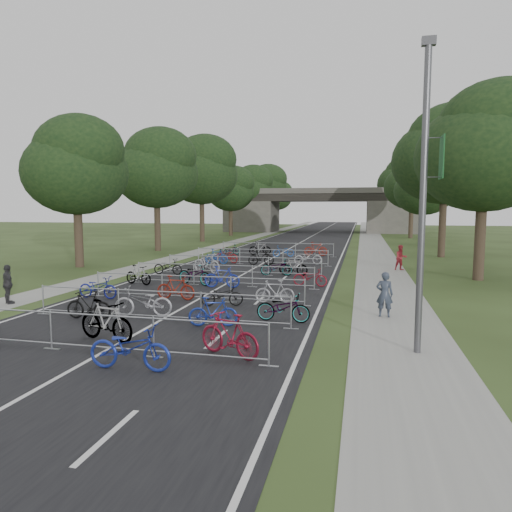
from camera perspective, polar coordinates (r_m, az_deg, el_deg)
The scene contains 58 objects.
ground at distance 13.23m, azimuth -18.74°, elevation -11.46°, with size 200.00×200.00×0.00m, color #2F401B.
road at distance 61.19m, azimuth 6.71°, elevation 2.31°, with size 11.00×140.00×0.01m, color black.
sidewalk_right at distance 60.82m, azimuth 14.22°, elevation 2.15°, with size 3.00×140.00×0.01m, color gray.
sidewalk_left at distance 62.46m, azimuth -0.15°, elevation 2.43°, with size 2.00×140.00×0.01m, color gray.
lane_markings at distance 61.19m, azimuth 6.71°, elevation 2.31°, with size 0.12×140.00×0.00m, color silver.
overpass_bridge at distance 75.99m, azimuth 8.01°, elevation 5.67°, with size 31.00×8.00×7.05m.
lamppost at distance 12.79m, azimuth 20.30°, elevation 7.34°, with size 0.61×0.65×8.21m.
tree_left_0 at distance 32.32m, azimuth -21.51°, elevation 10.19°, with size 6.72×6.72×10.25m.
tree_right_0 at distance 27.53m, azimuth 26.91°, elevation 11.67°, with size 7.17×7.17×10.93m.
tree_left_1 at distance 42.80m, azimuth -12.28°, elevation 10.43°, with size 7.56×7.56×11.53m.
tree_right_1 at distance 39.34m, azimuth 22.75°, elevation 11.38°, with size 8.18×8.18×12.47m.
tree_left_2 at distance 53.94m, azimuth -6.75°, elevation 10.44°, with size 8.40×8.40×12.81m.
tree_right_2 at distance 51.05m, azimuth 20.40°, elevation 7.93°, with size 6.16×6.16×9.39m.
tree_left_3 at distance 65.24m, azimuth -3.13°, elevation 8.27°, with size 6.72×6.72×10.25m.
tree_right_3 at distance 63.01m, azimuth 19.05°, elevation 8.43°, with size 7.17×7.17×10.93m.
tree_left_4 at distance 76.87m, azimuth -0.61°, elevation 8.54°, with size 7.56×7.56×11.53m.
tree_right_4 at distance 74.99m, azimuth 18.12°, elevation 8.76°, with size 8.18×8.18×12.47m.
tree_left_5 at distance 88.60m, azimuth 1.24°, elevation 8.73°, with size 8.40×8.40×12.81m.
tree_right_5 at distance 86.87m, azimuth 17.39°, elevation 7.08°, with size 6.16×6.16×9.39m.
tree_left_6 at distance 100.30m, azimuth 2.66°, elevation 7.47°, with size 6.72×6.72×10.25m.
tree_right_6 at distance 98.86m, azimuth 16.89°, elevation 7.50°, with size 7.17×7.17×10.93m.
barrier_row_0 at distance 13.08m, azimuth -18.82°, elevation -9.18°, with size 9.70×0.08×1.10m.
barrier_row_1 at distance 16.16m, azimuth -12.05°, elevation -6.11°, with size 9.70×0.08×1.10m.
barrier_row_2 at distance 19.41m, azimuth -7.53°, elevation -4.00°, with size 9.70×0.08×1.10m.
barrier_row_3 at distance 22.96m, azimuth -4.20°, elevation -2.41°, with size 9.70×0.08×1.10m.
barrier_row_4 at distance 26.77m, azimuth -1.66°, elevation -1.20°, with size 9.70×0.08×1.10m.
barrier_row_5 at distance 31.60m, azimuth 0.64°, elevation -0.09°, with size 9.70×0.08×1.10m.
barrier_row_6 at distance 37.46m, azimuth 2.62°, elevation 0.86°, with size 9.70×0.08×1.10m.
bike_1 at distance 14.17m, azimuth -18.23°, elevation -7.73°, with size 0.57×2.03×1.22m, color #9B9EA3.
bike_2 at distance 11.58m, azimuth -15.46°, elevation -11.03°, with size 0.73×2.10×1.10m, color navy.
bike_3 at distance 12.14m, azimuth -3.37°, elevation -9.83°, with size 0.55×1.95×1.17m, color maroon.
bike_4 at distance 17.15m, azimuth -20.19°, elevation -5.79°, with size 0.47×1.67×1.01m, color black.
bike_5 at distance 16.94m, azimuth -13.92°, elevation -5.60°, with size 0.72×2.07×1.09m, color #93939A.
bike_6 at distance 15.19m, azimuth -5.39°, elevation -6.99°, with size 0.46×1.64×0.98m, color navy.
bike_7 at distance 15.77m, azimuth 3.42°, elevation -6.49°, with size 0.65×1.87×0.98m, color #9B9EA3.
bike_8 at distance 20.89m, azimuth -19.16°, elevation -3.74°, with size 0.64×1.84×0.97m, color navy.
bike_9 at distance 19.71m, azimuth -10.01°, elevation -3.96°, with size 0.49×1.74×1.04m, color maroon.
bike_10 at distance 18.26m, azimuth -4.27°, elevation -4.93°, with size 0.59×1.68×0.88m, color black.
bike_11 at distance 18.78m, azimuth 2.38°, elevation -4.48°, with size 0.46×1.62×0.97m, color #98999F.
bike_12 at distance 24.03m, azimuth -14.49°, elevation -2.32°, with size 0.47×1.67×1.00m, color #9B9EA3.
bike_13 at distance 23.38m, azimuth -7.63°, elevation -2.30°, with size 0.72×2.08×1.09m, color #9B9EA3.
bike_14 at distance 22.36m, azimuth -4.27°, elevation -2.67°, with size 0.50×1.78×1.07m, color navy.
bike_15 at distance 22.97m, azimuth 6.78°, elevation -2.66°, with size 0.61×1.74×0.91m, color maroon.
bike_16 at distance 27.29m, azimuth -10.95°, elevation -1.33°, with size 0.62×1.79×0.94m, color black.
bike_17 at distance 27.46m, azimuth -6.18°, elevation -0.87°, with size 0.59×2.09×1.26m, color #B0AFB7.
bike_18 at distance 26.40m, azimuth 2.58°, elevation -1.42°, with size 0.65×1.86×0.98m, color #9B9EA3.
bike_19 at distance 26.47m, azimuth 4.68°, elevation -1.35°, with size 0.49×1.73×1.04m, color #9B9EA3.
bike_20 at distance 32.05m, azimuth -4.97°, elevation -0.07°, with size 0.49×1.75×1.05m, color #1B4599.
bike_21 at distance 32.62m, azimuth -3.69°, elevation 0.05°, with size 0.69×1.99×1.05m, color maroon.
bike_22 at distance 31.15m, azimuth 0.64°, elevation -0.21°, with size 0.50×1.76×1.06m, color black.
bike_23 at distance 31.69m, azimuth 6.51°, elevation -0.18°, with size 0.67×1.93×1.01m, color #94959B.
bike_24 at distance 38.19m, azimuth -3.31°, elevation 0.81°, with size 0.59×1.71×0.90m, color #9B9EA3.
bike_25 at distance 38.01m, azimuth 0.50°, elevation 0.95°, with size 0.52×1.84×1.11m, color #9B9EA3.
bike_26 at distance 36.71m, azimuth 3.46°, elevation 0.62°, with size 0.61×1.76×0.92m, color #1C4A9E.
bike_27 at distance 37.59m, azimuth 7.48°, elevation 0.87°, with size 0.54×1.89×1.14m, color maroon.
pedestrian_a at distance 17.01m, azimuth 15.77°, elevation -4.66°, with size 0.60×0.39×1.64m, color #2F3847.
pedestrian_b at distance 30.01m, azimuth 17.66°, elevation -0.22°, with size 0.77×0.60×1.59m, color maroon.
pedestrian_c at distance 21.12m, azimuth -28.59°, elevation -3.15°, with size 0.95×0.39×1.61m, color #2A292C.
Camera 1 is at (6.76, -10.69, 3.90)m, focal length 32.00 mm.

